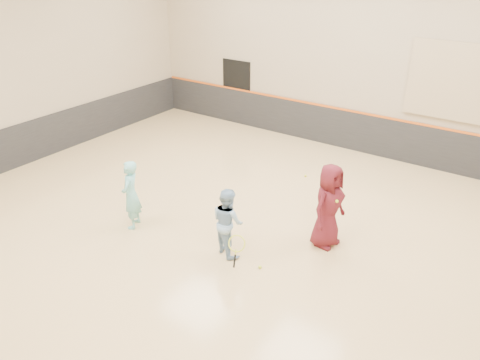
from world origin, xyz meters
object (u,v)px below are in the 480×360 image
Objects in this scene: girl at (131,195)px; young_man at (328,206)px; instructor at (228,222)px; spare_racket at (328,183)px.

young_man is (3.82, 1.79, 0.12)m from girl.
girl is at bearing 123.89° from young_man.
young_man reaches higher than instructor.
instructor reaches higher than spare_racket.
instructor is at bearing -95.86° from spare_racket.
spare_racket is at bearing 32.49° from young_man.
girl reaches higher than spare_racket.
girl is 0.87× the size of young_man.
spare_racket is (0.40, 3.91, -0.66)m from instructor.
instructor is 3.98m from spare_racket.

